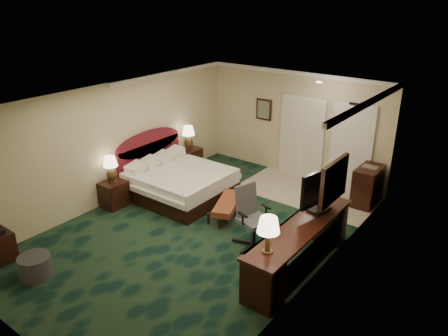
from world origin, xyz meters
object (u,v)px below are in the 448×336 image
Objects in this scene: desk_chair at (255,218)px; lamp_far at (188,138)px; tv at (320,191)px; nightstand_near at (114,194)px; ottoman at (35,266)px; minibar at (368,186)px; lamp_near at (111,169)px; nightstand_far at (188,161)px; desk at (300,247)px; bed_bench at (228,209)px; bed at (181,184)px.

lamp_far is at bearing 166.72° from desk_chair.
tv reaches higher than desk_chair.
nightstand_near is 2.70m from ottoman.
minibar reaches higher than nightstand_near.
nightstand_near is at bearing -29.36° from lamp_near.
minibar is at bearing 87.58° from desk_chair.
lamp_near is at bearing -154.56° from desk_chair.
nightstand_far is 1.12× the size of lamp_near.
minibar is (4.46, 3.52, 0.15)m from nightstand_near.
lamp_near is 2.81m from ottoman.
minibar is at bearing 37.90° from lamp_near.
tv is (4.41, 1.09, 0.94)m from nightstand_near.
nightstand_near is at bearing -174.69° from desk.
nightstand_far is 2.68m from bed_bench.
lamp_near is at bearing 150.64° from nightstand_near.
lamp_far is 0.53× the size of bed_bench.
bed is 2.64m from desk_chair.
desk_chair reaches higher than ottoman.
desk_chair is at bearing -138.51° from tv.
nightstand_near is 3.46m from desk_chair.
nightstand_far is (-0.84, 1.22, 0.00)m from bed.
tv is at bearing 46.51° from ottoman.
desk reaches higher than nightstand_near.
desk reaches higher than bed_bench.
desk is at bearing -90.87° from minibar.
lamp_near is 1.09× the size of ottoman.
ottoman is 0.46× the size of desk_chair.
ottoman is 0.19× the size of desk.
nightstand_near is 4.63m from tv.
lamp_near is (-0.07, -2.45, 0.55)m from nightstand_far.
ottoman is at bearing -119.96° from minibar.
nightstand_far is 3.90m from desk_chair.
nightstand_far is 1.08× the size of lamp_far.
ottoman is 4.51m from desk.
nightstand_near is at bearing -154.15° from desk_chair.
nightstand_near is 0.66× the size of minibar.
lamp_far is at bearing 154.54° from desk.
desk is at bearing -25.46° from lamp_far.
bed_bench is 1.28m from desk_chair.
lamp_far is at bearing 174.15° from tv.
ottoman is (-1.35, -3.63, -0.00)m from bed_bench.
bed is 3.81× the size of ottoman.
lamp_near is 0.52× the size of bed_bench.
lamp_far is (0.01, 0.02, 0.64)m from nightstand_far.
ottoman is 3.90m from desk_chair.
ottoman is 6.97m from minibar.
desk_chair is (3.44, 0.51, -0.29)m from lamp_near.
desk_chair is at bearing 8.37° from lamp_near.
desk is 1.03m from desk_chair.
tv reaches higher than lamp_near.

